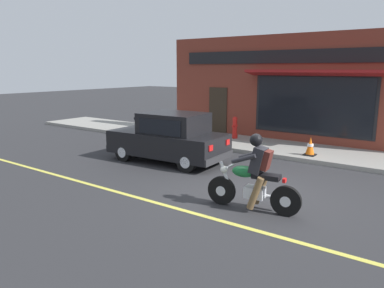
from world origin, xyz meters
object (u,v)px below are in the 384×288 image
object	(u,v)px
car_hatchback	(169,138)
traffic_cone	(310,146)
motorcycle_with_rider	(254,179)
fire_hydrant	(235,128)

from	to	relation	value
car_hatchback	traffic_cone	world-z (taller)	car_hatchback
motorcycle_with_rider	car_hatchback	bearing A→B (deg)	62.19
motorcycle_with_rider	car_hatchback	world-z (taller)	motorcycle_with_rider
motorcycle_with_rider	fire_hydrant	bearing A→B (deg)	32.88
traffic_cone	motorcycle_with_rider	bearing A→B (deg)	-173.66
car_hatchback	traffic_cone	size ratio (longest dim) A/B	6.45
motorcycle_with_rider	car_hatchback	distance (m)	4.57
motorcycle_with_rider	traffic_cone	xyz separation A→B (m)	(5.07, 0.56, -0.25)
car_hatchback	fire_hydrant	size ratio (longest dim) A/B	4.40
motorcycle_with_rider	traffic_cone	distance (m)	5.11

